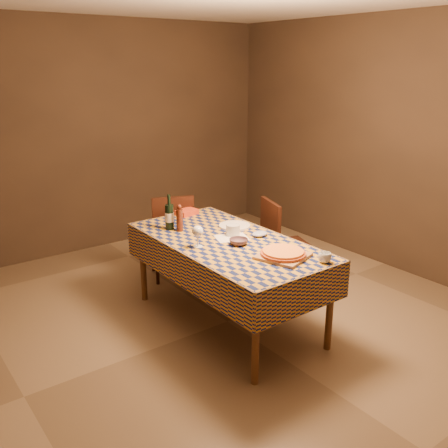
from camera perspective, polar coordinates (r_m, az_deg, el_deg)
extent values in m
plane|color=brown|center=(4.52, 0.39, -11.08)|extent=(5.00, 5.00, 0.00)
cube|color=#34271D|center=(6.19, -13.87, 9.63)|extent=(4.50, 0.10, 2.70)
cube|color=#34271D|center=(5.66, 19.12, 8.44)|extent=(0.10, 5.00, 2.70)
cylinder|color=brown|center=(3.56, 3.64, -12.77)|extent=(0.06, 0.06, 0.75)
cylinder|color=brown|center=(4.04, 12.02, -9.22)|extent=(0.06, 0.06, 0.75)
cylinder|color=brown|center=(4.81, -9.24, -4.48)|extent=(0.06, 0.06, 0.75)
cylinder|color=brown|center=(5.17, -1.78, -2.61)|extent=(0.06, 0.06, 0.75)
cube|color=brown|center=(4.21, 0.41, -2.24)|extent=(0.90, 1.80, 0.03)
cube|color=brown|center=(4.20, 0.41, -1.99)|extent=(0.92, 1.82, 0.02)
cube|color=brown|center=(3.63, 9.23, -8.02)|extent=(0.94, 0.01, 0.30)
cube|color=brown|center=(4.97, -5.97, -0.60)|extent=(0.94, 0.01, 0.30)
cube|color=brown|center=(4.01, -4.93, -5.22)|extent=(0.01, 1.84, 0.30)
cube|color=brown|center=(4.53, 5.11, -2.44)|extent=(0.01, 1.84, 0.30)
cube|color=#9C6F49|center=(3.86, 6.76, -3.65)|extent=(0.43, 0.43, 0.02)
cylinder|color=#9B3D19|center=(3.85, 6.77, -3.36)|extent=(0.43, 0.43, 0.02)
cylinder|color=orange|center=(3.84, 6.78, -3.12)|extent=(0.39, 0.39, 0.02)
cylinder|color=#451B10|center=(4.41, -5.10, 0.44)|extent=(0.06, 0.06, 0.20)
sphere|color=#451B10|center=(4.38, -5.14, 1.97)|extent=(0.04, 0.04, 0.04)
imported|color=#563D48|center=(4.09, 1.68, -2.04)|extent=(0.20, 0.20, 0.05)
cylinder|color=white|center=(4.05, -3.00, -2.59)|extent=(0.10, 0.10, 0.01)
cylinder|color=white|center=(4.04, -3.01, -1.99)|extent=(0.01, 0.01, 0.08)
sphere|color=white|center=(4.01, -3.03, -0.81)|extent=(0.09, 0.09, 0.09)
ellipsoid|color=#430813|center=(4.01, -3.02, -0.95)|extent=(0.06, 0.06, 0.04)
cylinder|color=black|center=(4.47, -6.24, 0.80)|extent=(0.10, 0.10, 0.23)
cylinder|color=black|center=(4.42, -6.31, 2.78)|extent=(0.04, 0.04, 0.09)
cylinder|color=beige|center=(4.47, -6.24, 0.80)|extent=(0.10, 0.10, 0.08)
cylinder|color=silver|center=(4.30, 1.02, -0.70)|extent=(0.15, 0.15, 0.10)
cube|color=red|center=(4.91, -4.28, 1.36)|extent=(0.22, 0.17, 0.05)
cylinder|color=white|center=(4.54, 1.22, -0.20)|extent=(0.33, 0.33, 0.02)
imported|color=silver|center=(3.80, 11.44, -3.79)|extent=(0.11, 0.11, 0.08)
cube|color=white|center=(4.25, 0.89, -1.57)|extent=(0.32, 0.28, 0.00)
ellipsoid|color=#9AA3C5|center=(4.30, 4.12, -1.11)|extent=(0.17, 0.15, 0.04)
cube|color=black|center=(5.29, -6.06, -1.39)|extent=(0.55, 0.55, 0.04)
cube|color=black|center=(5.02, -5.80, 0.57)|extent=(0.40, 0.19, 0.46)
cylinder|color=black|center=(5.56, -4.43, -2.92)|extent=(0.04, 0.04, 0.43)
cylinder|color=black|center=(5.51, -8.12, -3.24)|extent=(0.04, 0.04, 0.43)
cylinder|color=black|center=(5.23, -3.72, -4.29)|extent=(0.04, 0.04, 0.43)
cylinder|color=black|center=(5.18, -7.64, -4.64)|extent=(0.04, 0.04, 0.43)
cube|color=black|center=(5.02, 7.33, -2.52)|extent=(0.53, 0.53, 0.04)
cube|color=black|center=(4.85, 5.32, -0.03)|extent=(0.16, 0.41, 0.46)
cylinder|color=black|center=(5.03, 9.97, -5.47)|extent=(0.04, 0.04, 0.43)
cylinder|color=black|center=(5.33, 8.15, -4.03)|extent=(0.04, 0.04, 0.43)
cylinder|color=black|center=(4.88, 6.21, -6.05)|extent=(0.04, 0.04, 0.43)
cylinder|color=black|center=(5.18, 4.57, -4.53)|extent=(0.04, 0.04, 0.43)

